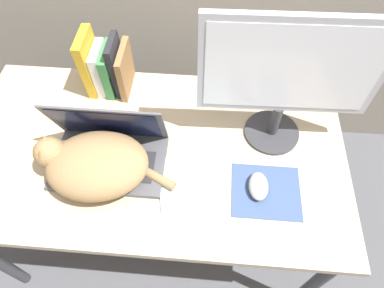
{
  "coord_description": "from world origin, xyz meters",
  "views": [
    {
      "loc": [
        0.2,
        -0.28,
        1.73
      ],
      "look_at": [
        0.15,
        0.34,
        0.82
      ],
      "focal_mm": 32.0,
      "sensor_mm": 36.0,
      "label": 1
    }
  ],
  "objects": [
    {
      "name": "desk",
      "position": [
        0.0,
        0.38,
        0.65
      ],
      "size": [
        1.37,
        0.75,
        0.72
      ],
      "color": "tan",
      "rests_on": "ground_plane"
    },
    {
      "name": "laptop",
      "position": [
        -0.13,
        0.32,
        0.77
      ],
      "size": [
        0.38,
        0.24,
        0.24
      ],
      "color": "#4C4C51",
      "rests_on": "desk"
    },
    {
      "name": "cat",
      "position": [
        -0.16,
        0.25,
        0.8
      ],
      "size": [
        0.46,
        0.3,
        0.16
      ],
      "color": "#99754C",
      "rests_on": "desk"
    },
    {
      "name": "external_monitor",
      "position": [
        0.43,
        0.48,
        1.01
      ],
      "size": [
        0.55,
        0.2,
        0.49
      ],
      "color": "#333338",
      "rests_on": "desk"
    },
    {
      "name": "mousepad",
      "position": [
        0.4,
        0.24,
        0.73
      ],
      "size": [
        0.22,
        0.2,
        0.0
      ],
      "color": "#384C75",
      "rests_on": "desk"
    },
    {
      "name": "computer_mouse",
      "position": [
        0.37,
        0.25,
        0.74
      ],
      "size": [
        0.06,
        0.1,
        0.04
      ],
      "color": "#99999E",
      "rests_on": "mousepad"
    },
    {
      "name": "book_row",
      "position": [
        -0.21,
        0.67,
        0.83
      ],
      "size": [
        0.16,
        0.17,
        0.24
      ],
      "color": "gold",
      "rests_on": "desk"
    },
    {
      "name": "notepad",
      "position": [
        0.15,
        0.25,
        0.73
      ],
      "size": [
        0.24,
        0.23,
        0.01
      ],
      "color": "#99C6E0",
      "rests_on": "desk"
    }
  ]
}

